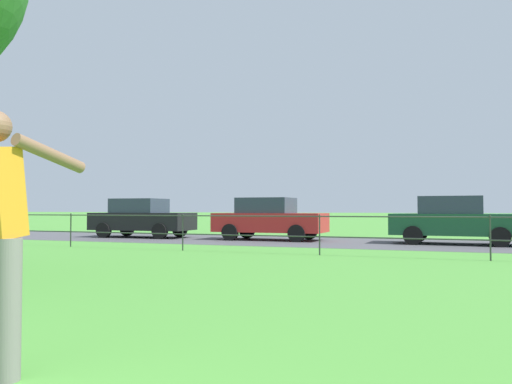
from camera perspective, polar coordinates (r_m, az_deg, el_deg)
name	(u,v)px	position (r m, az deg, el deg)	size (l,w,h in m)	color
street_strip	(357,242)	(17.73, 11.23, -5.52)	(80.00, 6.01, 0.01)	#4C4C51
park_fence	(320,228)	(12.64, 7.12, -4.00)	(38.26, 0.04, 1.00)	#333833
car_black_right	(142,218)	(20.80, -12.66, -2.84)	(4.06, 1.93, 1.54)	black
car_red_far_left	(269,219)	(18.59, 1.49, -3.00)	(4.00, 1.82, 1.54)	red
car_dark_green_left	(455,220)	(17.52, 21.35, -2.94)	(4.06, 1.93, 1.54)	#194C2D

